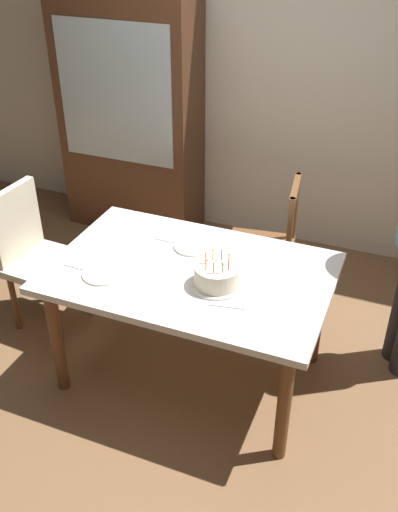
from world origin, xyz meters
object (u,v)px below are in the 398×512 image
object	(u,v)px
chair_upholstered	(34,251)
plate_near_celebrant	(103,274)
dining_table	(191,284)
china_cabinet	(131,117)
chair_spindle_back	(264,249)
plate_far_side	(193,246)
birthday_cake	(217,276)

from	to	relation	value
chair_upholstered	plate_near_celebrant	bearing A→B (deg)	-25.38
dining_table	china_cabinet	xyz separation A→B (m)	(-1.17, 1.56, 0.29)
dining_table	chair_spindle_back	distance (m)	0.86
plate_far_side	china_cabinet	distance (m)	1.74
dining_table	plate_far_side	xyz separation A→B (m)	(-0.08, 0.22, 0.10)
dining_table	chair_upholstered	size ratio (longest dim) A/B	1.59
plate_far_side	chair_upholstered	distance (m)	1.10
birthday_cake	chair_upholstered	world-z (taller)	chair_upholstered
birthday_cake	china_cabinet	bearing A→B (deg)	129.49
plate_near_celebrant	china_cabinet	xyz separation A→B (m)	(-0.75, 1.78, 0.19)
chair_spindle_back	chair_upholstered	world-z (taller)	same
china_cabinet	plate_near_celebrant	bearing A→B (deg)	-67.02
birthday_cake	plate_far_side	size ratio (longest dim) A/B	1.27
birthday_cake	chair_spindle_back	xyz separation A→B (m)	(0.01, 0.89, -0.35)
plate_near_celebrant	chair_upholstered	world-z (taller)	chair_upholstered
chair_upholstered	birthday_cake	bearing A→B (deg)	-8.90
plate_near_celebrant	plate_far_side	xyz separation A→B (m)	(0.34, 0.44, 0.00)
plate_far_side	china_cabinet	bearing A→B (deg)	129.24
chair_spindle_back	birthday_cake	bearing A→B (deg)	-90.43
plate_far_side	chair_spindle_back	xyz separation A→B (m)	(0.26, 0.59, -0.30)
plate_near_celebrant	plate_far_side	bearing A→B (deg)	52.25
dining_table	china_cabinet	world-z (taller)	china_cabinet
plate_near_celebrant	china_cabinet	world-z (taller)	china_cabinet
chair_spindle_back	china_cabinet	bearing A→B (deg)	151.19
dining_table	chair_spindle_back	bearing A→B (deg)	76.93
birthday_cake	china_cabinet	distance (m)	2.13
dining_table	chair_upholstered	world-z (taller)	chair_upholstered
plate_far_side	chair_upholstered	xyz separation A→B (m)	(-1.07, -0.09, -0.23)
chair_spindle_back	china_cabinet	distance (m)	1.63
birthday_cake	chair_upholstered	xyz separation A→B (m)	(-1.32, 0.21, -0.28)
birthday_cake	plate_near_celebrant	bearing A→B (deg)	-166.96
dining_table	chair_upholstered	distance (m)	1.16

